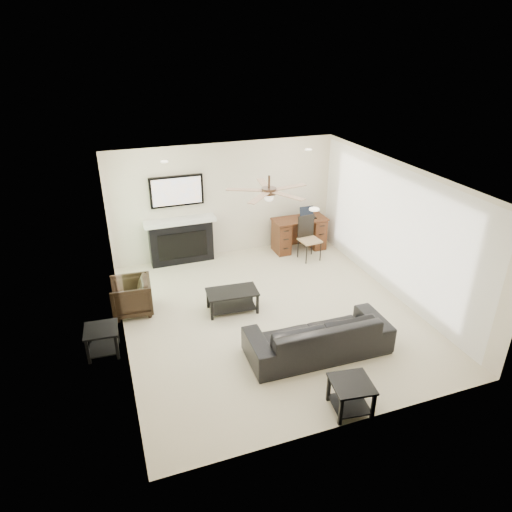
{
  "coord_description": "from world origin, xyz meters",
  "views": [
    {
      "loc": [
        -2.54,
        -6.42,
        4.48
      ],
      "look_at": [
        -0.19,
        0.19,
        1.09
      ],
      "focal_mm": 32.0,
      "sensor_mm": 36.0,
      "label": 1
    }
  ],
  "objects_px": {
    "sofa": "(318,335)",
    "fireplace_unit": "(180,221)",
    "desk": "(299,234)",
    "coffee_table": "(232,301)",
    "armchair": "(131,296)"
  },
  "relations": [
    {
      "from": "fireplace_unit",
      "to": "desk",
      "type": "bearing_deg",
      "value": -5.43
    },
    {
      "from": "coffee_table",
      "to": "fireplace_unit",
      "type": "bearing_deg",
      "value": 105.82
    },
    {
      "from": "coffee_table",
      "to": "desk",
      "type": "distance_m",
      "value": 3.0
    },
    {
      "from": "sofa",
      "to": "desk",
      "type": "bearing_deg",
      "value": -108.9
    },
    {
      "from": "fireplace_unit",
      "to": "desk",
      "type": "distance_m",
      "value": 2.74
    },
    {
      "from": "sofa",
      "to": "desk",
      "type": "height_order",
      "value": "desk"
    },
    {
      "from": "armchair",
      "to": "coffee_table",
      "type": "distance_m",
      "value": 1.79
    },
    {
      "from": "sofa",
      "to": "fireplace_unit",
      "type": "bearing_deg",
      "value": -69.55
    },
    {
      "from": "coffee_table",
      "to": "fireplace_unit",
      "type": "height_order",
      "value": "fireplace_unit"
    },
    {
      "from": "armchair",
      "to": "desk",
      "type": "height_order",
      "value": "desk"
    },
    {
      "from": "coffee_table",
      "to": "desk",
      "type": "xyz_separation_m",
      "value": [
        2.22,
        2.01,
        0.18
      ]
    },
    {
      "from": "coffee_table",
      "to": "fireplace_unit",
      "type": "relative_size",
      "value": 0.47
    },
    {
      "from": "sofa",
      "to": "coffee_table",
      "type": "bearing_deg",
      "value": -59.48
    },
    {
      "from": "sofa",
      "to": "desk",
      "type": "relative_size",
      "value": 1.83
    },
    {
      "from": "desk",
      "to": "coffee_table",
      "type": "bearing_deg",
      "value": -137.86
    }
  ]
}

